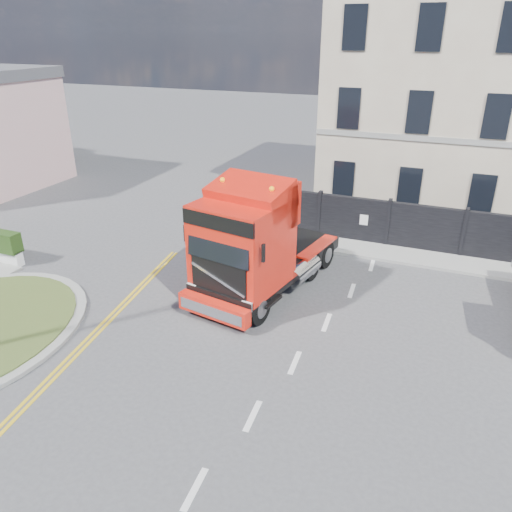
% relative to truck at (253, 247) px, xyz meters
% --- Properties ---
extents(ground, '(120.00, 120.00, 0.00)m').
position_rel_truck_xyz_m(ground, '(-0.37, -2.80, -1.84)').
color(ground, '#424244').
rests_on(ground, ground).
extents(hoarding_fence, '(18.80, 0.25, 2.00)m').
position_rel_truck_xyz_m(hoarding_fence, '(6.18, 6.20, -0.84)').
color(hoarding_fence, black).
rests_on(hoarding_fence, ground).
extents(georgian_building, '(12.30, 10.30, 12.80)m').
position_rel_truck_xyz_m(georgian_building, '(5.63, 13.70, 3.93)').
color(georgian_building, beige).
rests_on(georgian_building, ground).
extents(pavement_far, '(20.00, 1.60, 0.12)m').
position_rel_truck_xyz_m(pavement_far, '(5.63, 5.30, -1.78)').
color(pavement_far, gray).
rests_on(pavement_far, ground).
extents(truck, '(3.73, 7.20, 4.11)m').
position_rel_truck_xyz_m(truck, '(0.00, 0.00, 0.00)').
color(truck, black).
rests_on(truck, ground).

